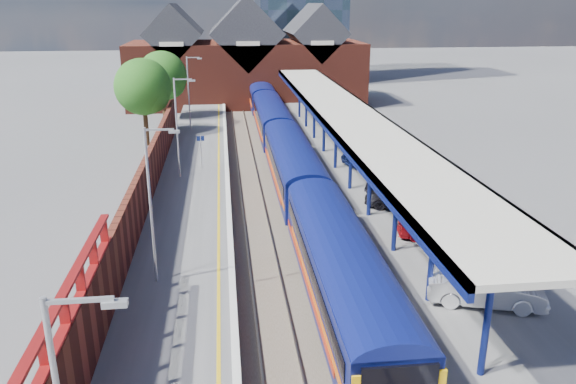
% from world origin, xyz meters
% --- Properties ---
extents(ground, '(240.00, 240.00, 0.00)m').
position_xyz_m(ground, '(0.00, 30.00, 0.00)').
color(ground, '#5B5B5E').
rests_on(ground, ground).
extents(ballast_bed, '(6.00, 76.00, 0.06)m').
position_xyz_m(ballast_bed, '(0.00, 20.00, 0.03)').
color(ballast_bed, '#473D33').
rests_on(ballast_bed, ground).
extents(rails, '(4.51, 76.00, 0.14)m').
position_xyz_m(rails, '(0.00, 20.00, 0.12)').
color(rails, slate).
rests_on(rails, ground).
extents(left_platform, '(5.00, 76.00, 1.00)m').
position_xyz_m(left_platform, '(-5.50, 20.00, 0.50)').
color(left_platform, '#565659').
rests_on(left_platform, ground).
extents(right_platform, '(6.00, 76.00, 1.00)m').
position_xyz_m(right_platform, '(6.00, 20.00, 0.50)').
color(right_platform, '#565659').
rests_on(right_platform, ground).
extents(coping_left, '(0.30, 76.00, 0.05)m').
position_xyz_m(coping_left, '(-3.15, 20.00, 1.02)').
color(coping_left, silver).
rests_on(coping_left, left_platform).
extents(coping_right, '(0.30, 76.00, 0.05)m').
position_xyz_m(coping_right, '(3.15, 20.00, 1.02)').
color(coping_right, silver).
rests_on(coping_right, right_platform).
extents(yellow_line, '(0.14, 76.00, 0.01)m').
position_xyz_m(yellow_line, '(-3.75, 20.00, 1.01)').
color(yellow_line, yellow).
rests_on(yellow_line, left_platform).
extents(train, '(2.90, 65.91, 3.45)m').
position_xyz_m(train, '(1.49, 28.89, 2.12)').
color(train, navy).
rests_on(train, ground).
extents(canopy, '(4.50, 52.00, 4.48)m').
position_xyz_m(canopy, '(5.48, 21.95, 5.25)').
color(canopy, '#0E1752').
rests_on(canopy, right_platform).
extents(lamp_post_b, '(1.48, 0.18, 7.00)m').
position_xyz_m(lamp_post_b, '(-6.36, 6.00, 4.99)').
color(lamp_post_b, '#A5A8AA').
rests_on(lamp_post_b, left_platform).
extents(lamp_post_c, '(1.48, 0.18, 7.00)m').
position_xyz_m(lamp_post_c, '(-6.36, 22.00, 4.99)').
color(lamp_post_c, '#A5A8AA').
rests_on(lamp_post_c, left_platform).
extents(lamp_post_d, '(1.48, 0.18, 7.00)m').
position_xyz_m(lamp_post_d, '(-6.36, 38.00, 4.99)').
color(lamp_post_d, '#A5A8AA').
rests_on(lamp_post_d, left_platform).
extents(platform_sign, '(0.55, 0.08, 2.50)m').
position_xyz_m(platform_sign, '(-5.00, 24.00, 2.69)').
color(platform_sign, '#A5A8AA').
rests_on(platform_sign, left_platform).
extents(brick_wall, '(0.35, 50.00, 3.86)m').
position_xyz_m(brick_wall, '(-8.10, 13.54, 2.45)').
color(brick_wall, maroon).
rests_on(brick_wall, left_platform).
extents(station_building, '(30.00, 12.12, 13.78)m').
position_xyz_m(station_building, '(0.00, 58.00, 5.45)').
color(station_building, maroon).
rests_on(station_building, ground).
extents(tree_near, '(5.20, 5.20, 8.10)m').
position_xyz_m(tree_near, '(-10.35, 35.91, 5.35)').
color(tree_near, '#382314').
rests_on(tree_near, ground).
extents(tree_far, '(5.20, 5.20, 8.10)m').
position_xyz_m(tree_far, '(-9.35, 43.91, 5.35)').
color(tree_far, '#382314').
rests_on(tree_far, ground).
extents(parked_car_red, '(3.75, 1.95, 1.22)m').
position_xyz_m(parked_car_red, '(7.45, 9.30, 1.61)').
color(parked_car_red, '#A10D15').
rests_on(parked_car_red, right_platform).
extents(parked_car_silver, '(4.96, 3.03, 1.54)m').
position_xyz_m(parked_car_silver, '(7.18, 2.41, 1.77)').
color(parked_car_silver, silver).
rests_on(parked_car_silver, right_platform).
extents(parked_car_dark, '(4.85, 3.32, 1.31)m').
position_xyz_m(parked_car_dark, '(7.31, 13.92, 1.65)').
color(parked_car_dark, black).
rests_on(parked_car_dark, right_platform).
extents(parked_car_blue, '(4.68, 3.36, 1.18)m').
position_xyz_m(parked_car_blue, '(7.78, 23.64, 1.59)').
color(parked_car_blue, navy).
rests_on(parked_car_blue, right_platform).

